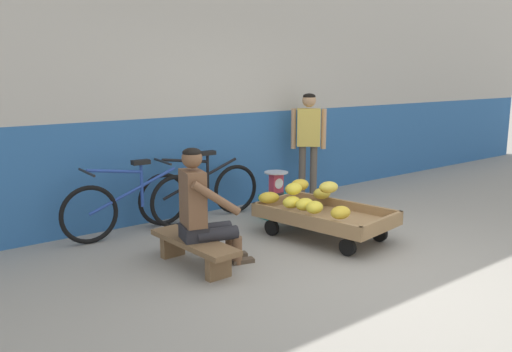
# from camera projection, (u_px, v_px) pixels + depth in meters

# --- Properties ---
(ground_plane) EXTENTS (80.00, 80.00, 0.00)m
(ground_plane) POSITION_uv_depth(u_px,v_px,m) (371.00, 273.00, 4.89)
(ground_plane) COLOR gray
(back_wall) EXTENTS (16.00, 0.30, 3.30)m
(back_wall) POSITION_uv_depth(u_px,v_px,m) (198.00, 85.00, 6.83)
(back_wall) COLOR #2D609E
(back_wall) RESTS_ON ground
(banana_cart) EXTENTS (1.06, 1.55, 0.36)m
(banana_cart) POSITION_uv_depth(u_px,v_px,m) (325.00, 217.00, 5.86)
(banana_cart) COLOR #99754C
(banana_cart) RESTS_ON ground
(banana_pile) EXTENTS (0.90, 1.18, 0.26)m
(banana_pile) POSITION_uv_depth(u_px,v_px,m) (307.00, 197.00, 5.83)
(banana_pile) COLOR gold
(banana_pile) RESTS_ON banana_cart
(low_bench) EXTENTS (0.34, 1.11, 0.27)m
(low_bench) POSITION_uv_depth(u_px,v_px,m) (194.00, 247.00, 5.01)
(low_bench) COLOR brown
(low_bench) RESTS_ON ground
(vendor_seated) EXTENTS (0.73, 0.58, 1.14)m
(vendor_seated) POSITION_uv_depth(u_px,v_px,m) (202.00, 208.00, 4.97)
(vendor_seated) COLOR brown
(vendor_seated) RESTS_ON ground
(plastic_crate) EXTENTS (0.36, 0.28, 0.30)m
(plastic_crate) POSITION_uv_depth(u_px,v_px,m) (276.00, 206.00, 6.72)
(plastic_crate) COLOR #19847F
(plastic_crate) RESTS_ON ground
(weighing_scale) EXTENTS (0.30, 0.30, 0.29)m
(weighing_scale) POSITION_uv_depth(u_px,v_px,m) (276.00, 183.00, 6.66)
(weighing_scale) COLOR #28282D
(weighing_scale) RESTS_ON plastic_crate
(bicycle_near_left) EXTENTS (1.66, 0.48, 0.86)m
(bicycle_near_left) POSITION_uv_depth(u_px,v_px,m) (134.00, 205.00, 5.95)
(bicycle_near_left) COLOR black
(bicycle_near_left) RESTS_ON ground
(bicycle_far_left) EXTENTS (1.66, 0.48, 0.86)m
(bicycle_far_left) POSITION_uv_depth(u_px,v_px,m) (201.00, 191.00, 6.63)
(bicycle_far_left) COLOR black
(bicycle_far_left) RESTS_ON ground
(customer_adult) EXTENTS (0.39, 0.36, 1.53)m
(customer_adult) POSITION_uv_depth(u_px,v_px,m) (308.00, 135.00, 7.42)
(customer_adult) COLOR brown
(customer_adult) RESTS_ON ground
(shopping_bag) EXTENTS (0.18, 0.12, 0.24)m
(shopping_bag) POSITION_uv_depth(u_px,v_px,m) (318.00, 212.00, 6.54)
(shopping_bag) COLOR silver
(shopping_bag) RESTS_ON ground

